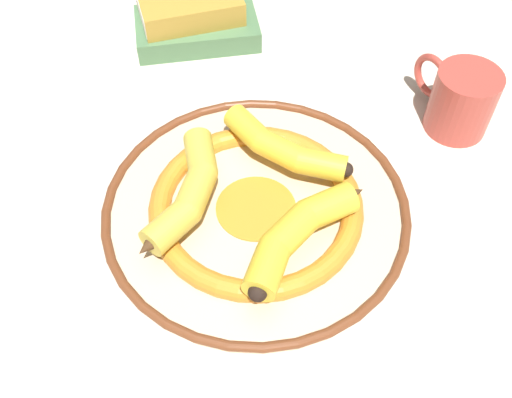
# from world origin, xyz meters

# --- Properties ---
(ground_plane) EXTENTS (2.80, 2.80, 0.00)m
(ground_plane) POSITION_xyz_m (0.00, 0.00, 0.00)
(ground_plane) COLOR beige
(decorative_bowl) EXTENTS (0.39, 0.39, 0.03)m
(decorative_bowl) POSITION_xyz_m (-0.02, 0.01, 0.02)
(decorative_bowl) COLOR beige
(decorative_bowl) RESTS_ON ground_plane
(banana_a) EXTENTS (0.08, 0.21, 0.04)m
(banana_a) POSITION_xyz_m (0.06, 0.03, 0.05)
(banana_a) COLOR gold
(banana_a) RESTS_ON decorative_bowl
(banana_b) EXTENTS (0.19, 0.11, 0.04)m
(banana_b) POSITION_xyz_m (-0.04, -0.07, 0.05)
(banana_b) COLOR yellow
(banana_b) RESTS_ON decorative_bowl
(banana_c) EXTENTS (0.13, 0.18, 0.04)m
(banana_c) POSITION_xyz_m (-0.08, 0.07, 0.05)
(banana_c) COLOR yellow
(banana_c) RESTS_ON decorative_bowl
(book_stack) EXTENTS (0.22, 0.18, 0.08)m
(book_stack) POSITION_xyz_m (0.14, -0.35, 0.04)
(book_stack) COLOR #4C754C
(book_stack) RESTS_ON ground_plane
(coffee_mug) EXTENTS (0.11, 0.12, 0.10)m
(coffee_mug) POSITION_xyz_m (-0.28, -0.20, 0.05)
(coffee_mug) COLOR #B24238
(coffee_mug) RESTS_ON ground_plane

